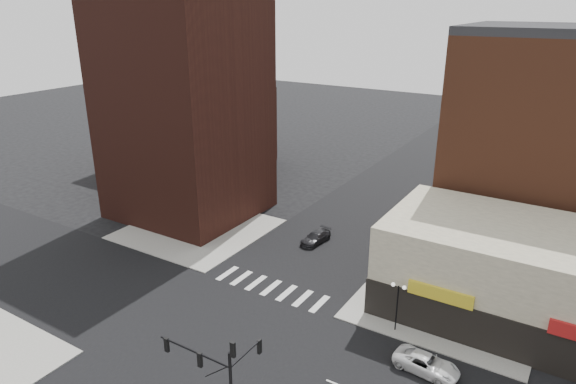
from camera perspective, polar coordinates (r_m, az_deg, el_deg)
The scene contains 13 objects.
ground at distance 42.72m, azimuth -8.12°, elevation -15.37°, with size 240.00×240.00×0.00m, color black.
road_ew at distance 42.71m, azimuth -8.12°, elevation -15.36°, with size 200.00×14.00×0.02m, color black.
road_ns at distance 42.71m, azimuth -8.12°, elevation -15.36°, with size 14.00×200.00×0.02m, color black.
sidewalk_nw at distance 60.54m, azimuth -10.00°, elevation -4.07°, with size 15.00×15.00×0.12m, color gray.
sidewalk_ne at distance 48.27m, azimuth 17.41°, elevation -11.52°, with size 15.00×15.00×0.12m, color gray.
building_nw at distance 62.46m, azimuth -11.39°, elevation 8.63°, with size 16.00×15.00×25.00m, color #3C1A13.
building_nw_low at distance 83.58m, azimuth -10.46°, elevation 7.06°, with size 20.00×18.00×12.00m, color #3C1A13.
building_ne_midrise at distance 57.37m, azimuth 26.91°, elevation 4.23°, with size 18.00×15.00×22.00m, color brown.
building_ne_row at distance 46.39m, azimuth 25.84°, elevation -9.49°, with size 24.20×12.20×8.00m.
traffic_signal at distance 31.24m, azimuth -7.41°, elevation -19.31°, with size 5.59×3.09×7.77m.
street_lamp_ne at distance 41.76m, azimuth 12.11°, elevation -11.15°, with size 1.22×0.32×4.16m.
white_suv at distance 39.70m, azimuth 15.14°, elevation -17.96°, with size 2.16×4.69×1.30m, color silver.
dark_sedan_north at distance 56.36m, azimuth 3.10°, elevation -5.07°, with size 1.72×4.23×1.23m, color black.
Camera 1 is at (23.02, -26.03, 24.85)m, focal length 32.00 mm.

